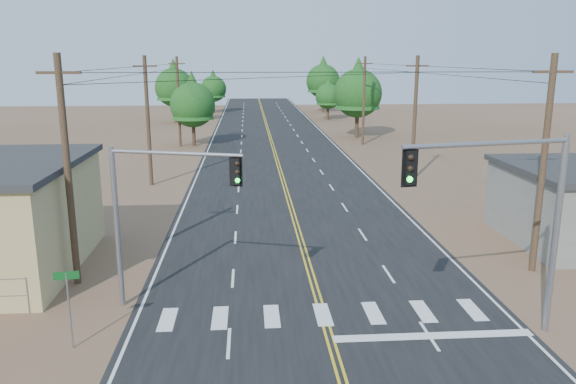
{
  "coord_description": "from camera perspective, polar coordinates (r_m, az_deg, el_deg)",
  "views": [
    {
      "loc": [
        -2.8,
        -12.05,
        9.77
      ],
      "look_at": [
        -0.93,
        14.15,
        3.5
      ],
      "focal_mm": 35.0,
      "sensor_mm": 36.0,
      "label": 1
    }
  ],
  "objects": [
    {
      "name": "tree_right_near",
      "position": [
        71.43,
        7.11,
        10.4
      ],
      "size": [
        6.02,
        6.02,
        10.03
      ],
      "color": "#3F2D1E",
      "rests_on": "ground"
    },
    {
      "name": "utility_pole_left_far",
      "position": [
        64.68,
        -11.06,
        9.05
      ],
      "size": [
        1.8,
        0.3,
        10.0
      ],
      "color": "#4C3826",
      "rests_on": "ground"
    },
    {
      "name": "utility_pole_left_mid",
      "position": [
        44.96,
        -14.04,
        7.09
      ],
      "size": [
        1.8,
        0.3,
        10.0
      ],
      "color": "#4C3826",
      "rests_on": "ground"
    },
    {
      "name": "utility_pole_left_near",
      "position": [
        25.68,
        -21.48,
        2.05
      ],
      "size": [
        1.8,
        0.3,
        10.0
      ],
      "color": "#4C3826",
      "rests_on": "ground"
    },
    {
      "name": "street_sign",
      "position": [
        20.71,
        -21.41,
        -9.94
      ],
      "size": [
        0.83,
        0.13,
        2.81
      ],
      "rotation": [
        0.0,
        0.0,
        0.12
      ],
      "color": "gray",
      "rests_on": "ground"
    },
    {
      "name": "tree_right_far",
      "position": [
        105.54,
        3.59,
        11.51
      ],
      "size": [
        6.18,
        6.18,
        10.3
      ],
      "color": "#3F2D1E",
      "rests_on": "ground"
    },
    {
      "name": "signal_mast_left",
      "position": [
        22.1,
        -13.72,
        -1.02
      ],
      "size": [
        5.13,
        1.72,
        6.52
      ],
      "rotation": [
        0.0,
        0.0,
        -0.28
      ],
      "color": "gray",
      "rests_on": "ground"
    },
    {
      "name": "utility_pole_right_near",
      "position": [
        27.88,
        24.51,
        2.6
      ],
      "size": [
        1.8,
        0.3,
        10.0
      ],
      "color": "#4C3826",
      "rests_on": "ground"
    },
    {
      "name": "tree_left_far",
      "position": [
        105.37,
        -7.6,
        10.61
      ],
      "size": [
        4.72,
        4.72,
        7.86
      ],
      "color": "#3F2D1E",
      "rests_on": "ground"
    },
    {
      "name": "road",
      "position": [
        43.26,
        -0.28,
        0.38
      ],
      "size": [
        15.0,
        200.0,
        0.02
      ],
      "primitive_type": "cube",
      "color": "black",
      "rests_on": "ground"
    },
    {
      "name": "utility_pole_right_far",
      "position": [
        65.58,
        7.72,
        9.24
      ],
      "size": [
        1.8,
        0.3,
        10.0
      ],
      "color": "#4C3826",
      "rests_on": "ground"
    },
    {
      "name": "tree_right_mid",
      "position": [
        92.43,
        4.1,
        9.93
      ],
      "size": [
        4.11,
        4.11,
        6.86
      ],
      "color": "#3F2D1E",
      "rests_on": "ground"
    },
    {
      "name": "utility_pole_right_mid",
      "position": [
        46.25,
        12.75,
        7.32
      ],
      "size": [
        1.8,
        0.3,
        10.0
      ],
      "color": "#4C3826",
      "rests_on": "ground"
    },
    {
      "name": "signal_mast_right",
      "position": [
        20.59,
        22.08,
        -1.18
      ],
      "size": [
        6.14,
        1.5,
        7.26
      ],
      "rotation": [
        0.0,
        0.0,
        0.19
      ],
      "color": "gray",
      "rests_on": "ground"
    },
    {
      "name": "tree_left_near",
      "position": [
        64.95,
        -9.69,
        9.18
      ],
      "size": [
        5.08,
        5.08,
        8.46
      ],
      "color": "#3F2D1E",
      "rests_on": "ground"
    },
    {
      "name": "tree_left_mid",
      "position": [
        89.36,
        -11.5,
        10.75
      ],
      "size": [
        5.89,
        5.89,
        9.82
      ],
      "color": "#3F2D1E",
      "rests_on": "ground"
    }
  ]
}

